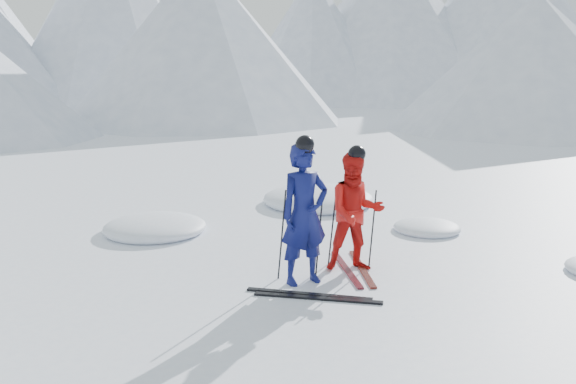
{
  "coord_description": "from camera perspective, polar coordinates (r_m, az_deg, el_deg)",
  "views": [
    {
      "loc": [
        -2.45,
        -8.63,
        2.98
      ],
      "look_at": [
        -1.6,
        0.5,
        1.1
      ],
      "focal_mm": 38.0,
      "sensor_mm": 36.0,
      "label": 1
    }
  ],
  "objects": [
    {
      "name": "pole_red_right",
      "position": [
        9.31,
        7.92,
        -3.4
      ],
      "size": [
        0.12,
        0.08,
        1.18
      ],
      "primitive_type": "cylinder",
      "rotation": [
        -0.05,
        0.08,
        0.0
      ],
      "color": "black",
      "rests_on": "ground"
    },
    {
      "name": "skier_red",
      "position": [
        9.03,
        6.33,
        -1.9
      ],
      "size": [
        0.87,
        0.68,
        1.77
      ],
      "primitive_type": "imported",
      "rotation": [
        0.0,
        0.0,
        0.02
      ],
      "color": "red",
      "rests_on": "ground"
    },
    {
      "name": "ski_worn_right",
      "position": [
        9.3,
        6.94,
        -7.1
      ],
      "size": [
        0.12,
        1.7,
        0.03
      ],
      "primitive_type": "cube",
      "rotation": [
        0.0,
        0.0,
        -0.02
      ],
      "color": "black",
      "rests_on": "ground"
    },
    {
      "name": "mountain_range",
      "position": [
        44.85,
        5.41,
        16.3
      ],
      "size": [
        106.15,
        62.94,
        15.53
      ],
      "color": "#B2BCD1",
      "rests_on": "ground"
    },
    {
      "name": "ground",
      "position": [
        9.45,
        10.05,
        -6.97
      ],
      "size": [
        160.0,
        160.0,
        0.0
      ],
      "primitive_type": "plane",
      "color": "white",
      "rests_on": "ground"
    },
    {
      "name": "pole_red_left",
      "position": [
        9.29,
        4.17,
        -3.36
      ],
      "size": [
        0.12,
        0.09,
        1.18
      ],
      "primitive_type": "cylinder",
      "rotation": [
        0.06,
        0.08,
        0.0
      ],
      "color": "black",
      "rests_on": "ground"
    },
    {
      "name": "ski_worn_left",
      "position": [
        9.25,
        5.48,
        -7.16
      ],
      "size": [
        0.18,
        1.7,
        0.03
      ],
      "primitive_type": "cube",
      "rotation": [
        0.0,
        0.0,
        0.05
      ],
      "color": "black",
      "rests_on": "ground"
    },
    {
      "name": "pole_blue_left",
      "position": [
        8.62,
        -0.57,
        -4.04
      ],
      "size": [
        0.13,
        0.09,
        1.32
      ],
      "primitive_type": "cylinder",
      "rotation": [
        0.05,
        0.08,
        0.0
      ],
      "color": "black",
      "rests_on": "ground"
    },
    {
      "name": "pole_blue_right",
      "position": [
        8.77,
        2.97,
        -3.77
      ],
      "size": [
        0.13,
        0.08,
        1.32
      ],
      "primitive_type": "cylinder",
      "rotation": [
        -0.04,
        0.08,
        0.0
      ],
      "color": "black",
      "rests_on": "ground"
    },
    {
      "name": "snow_lumps",
      "position": [
        12.46,
        1.12,
        -2.26
      ],
      "size": [
        8.46,
        6.81,
        0.54
      ],
      "color": "white",
      "rests_on": "ground"
    },
    {
      "name": "ski_loose_b",
      "position": [
        8.1,
        2.8,
        -9.89
      ],
      "size": [
        1.65,
        0.58,
        0.03
      ],
      "primitive_type": "cube",
      "rotation": [
        0.0,
        0.0,
        1.28
      ],
      "color": "black",
      "rests_on": "ground"
    },
    {
      "name": "ski_loose_a",
      "position": [
        8.23,
        1.95,
        -9.54
      ],
      "size": [
        1.64,
        0.63,
        0.03
      ],
      "primitive_type": "cube",
      "rotation": [
        0.0,
        0.0,
        1.24
      ],
      "color": "black",
      "rests_on": "ground"
    },
    {
      "name": "skier_blue",
      "position": [
        8.42,
        1.55,
        -2.1
      ],
      "size": [
        0.85,
        0.72,
        1.98
      ],
      "primitive_type": "imported",
      "rotation": [
        0.0,
        0.0,
        0.4
      ],
      "color": "#0D1251",
      "rests_on": "ground"
    }
  ]
}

